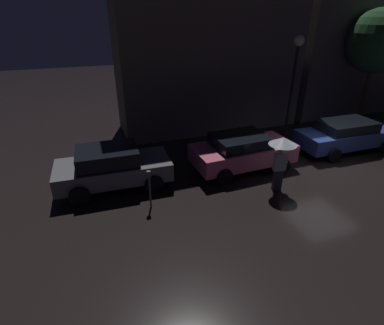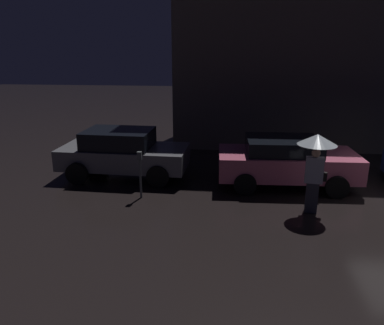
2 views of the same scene
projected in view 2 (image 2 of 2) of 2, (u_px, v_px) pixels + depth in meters
The scene contains 5 objects.
building_facade_left at pixel (294, 24), 14.74m from camera, with size 9.30×3.00×9.62m.
parked_car_grey at pixel (123, 152), 11.78m from camera, with size 4.02×1.96×1.50m.
parked_car_pink at pixel (286, 161), 11.03m from camera, with size 4.06×2.05×1.43m.
pedestrian_with_umbrella at pixel (316, 153), 8.95m from camera, with size 0.93×0.93×2.00m.
parking_meter at pixel (140, 170), 10.04m from camera, with size 0.12×0.10×1.31m.
Camera 2 is at (-5.02, -9.52, 3.97)m, focal length 35.00 mm.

